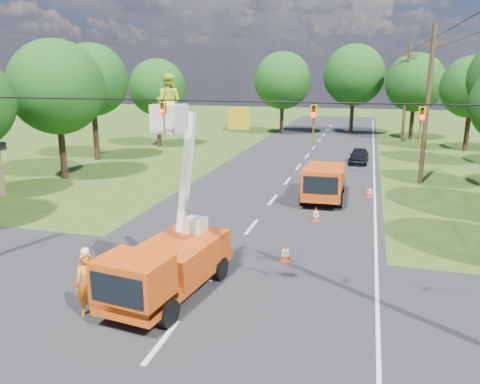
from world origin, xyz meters
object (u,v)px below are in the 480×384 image
(traffic_cone_6, at_px, (370,191))
(traffic_cone_2, at_px, (286,253))
(distant_car, at_px, (359,156))
(traffic_cone_3, at_px, (316,214))
(tree_far_a, at_px, (283,81))
(pole_right_far, at_px, (406,92))
(tree_right_e, at_px, (472,87))
(tree_left_d, at_px, (57,87))
(tree_far_c, at_px, (415,83))
(pole_right_mid, at_px, (427,104))
(bucket_truck, at_px, (167,254))
(second_truck, at_px, (324,181))
(tree_left_f, at_px, (157,88))
(ground_worker, at_px, (88,285))
(tree_left_e, at_px, (92,80))
(tree_far_b, at_px, (354,75))

(traffic_cone_6, bearing_deg, traffic_cone_2, -105.90)
(distant_car, bearing_deg, traffic_cone_3, -92.78)
(tree_far_a, bearing_deg, pole_right_far, -12.53)
(pole_right_far, height_order, tree_right_e, pole_right_far)
(tree_left_d, height_order, tree_far_c, tree_left_d)
(pole_right_mid, relative_size, tree_far_a, 1.05)
(distant_car, bearing_deg, tree_left_d, -147.61)
(traffic_cone_2, xyz_separation_m, tree_far_a, (-7.23, 38.58, 5.83))
(pole_right_mid, height_order, tree_far_a, pole_right_mid)
(traffic_cone_6, height_order, tree_far_c, tree_far_c)
(traffic_cone_6, bearing_deg, tree_right_e, 66.78)
(traffic_cone_6, relative_size, tree_far_c, 0.08)
(bucket_truck, bearing_deg, traffic_cone_6, 75.01)
(pole_right_mid, height_order, pole_right_far, same)
(second_truck, relative_size, distant_car, 1.59)
(distant_car, height_order, tree_left_f, tree_left_f)
(bucket_truck, relative_size, distant_car, 1.96)
(ground_worker, bearing_deg, tree_far_c, 47.13)
(traffic_cone_6, height_order, tree_left_e, tree_left_e)
(pole_right_far, bearing_deg, tree_far_b, 137.73)
(traffic_cone_6, xyz_separation_m, tree_left_e, (-22.10, 6.81, 6.13))
(traffic_cone_6, xyz_separation_m, tree_far_a, (-10.30, 27.81, 5.83))
(bucket_truck, bearing_deg, tree_left_d, 142.20)
(tree_left_d, relative_size, tree_far_c, 1.01)
(tree_right_e, bearing_deg, pole_right_far, 136.67)
(tree_left_d, bearing_deg, second_truck, -3.29)
(tree_left_e, relative_size, tree_right_e, 1.09)
(bucket_truck, relative_size, second_truck, 1.23)
(distant_car, distance_m, traffic_cone_3, 16.20)
(traffic_cone_3, bearing_deg, tree_far_b, 89.65)
(tree_right_e, relative_size, tree_far_c, 0.94)
(second_truck, xyz_separation_m, pole_right_far, (5.77, 26.02, 4.01))
(bucket_truck, relative_size, pole_right_mid, 0.70)
(traffic_cone_2, xyz_separation_m, tree_left_d, (-17.23, 10.58, 5.77))
(tree_right_e, relative_size, tree_far_b, 0.84)
(traffic_cone_2, bearing_deg, tree_far_a, 100.62)
(tree_left_d, height_order, tree_far_b, tree_far_b)
(tree_left_f, xyz_separation_m, tree_far_b, (17.80, 15.00, 1.12))
(traffic_cone_3, bearing_deg, traffic_cone_6, 64.84)
(traffic_cone_6, distance_m, pole_right_far, 25.46)
(ground_worker, xyz_separation_m, tree_far_c, (12.17, 43.21, 5.05))
(tree_left_f, bearing_deg, tree_far_a, 52.99)
(pole_right_mid, xyz_separation_m, tree_left_d, (-23.50, -5.00, 1.02))
(ground_worker, xyz_separation_m, pole_right_far, (11.17, 41.21, 4.10))
(pole_right_far, relative_size, tree_far_a, 1.05)
(traffic_cone_3, xyz_separation_m, tree_far_b, (0.21, 35.16, 6.45))
(second_truck, height_order, tree_left_f, tree_left_f)
(traffic_cone_3, xyz_separation_m, tree_left_f, (-17.59, 20.16, 5.33))
(traffic_cone_2, relative_size, traffic_cone_6, 1.00)
(pole_right_mid, bearing_deg, tree_left_e, 175.48)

